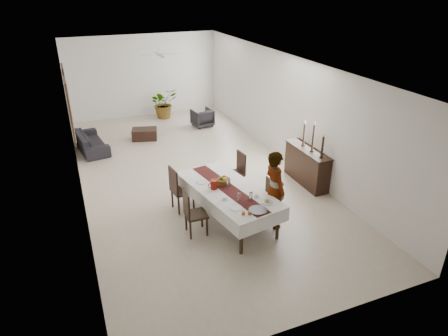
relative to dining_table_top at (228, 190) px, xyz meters
The scene contains 87 objects.
floor 2.73m from the dining_table_top, 91.42° to the left, with size 6.00×12.00×0.00m, color beige.
ceiling 3.57m from the dining_table_top, 91.42° to the left, with size 6.00×12.00×0.02m, color white.
wall_back 8.66m from the dining_table_top, 90.43° to the left, with size 6.00×0.02×3.20m, color white.
wall_front 3.48m from the dining_table_top, 91.10° to the right, with size 6.00×0.02×3.20m, color white.
wall_left 4.11m from the dining_table_top, 139.49° to the left, with size 0.02×12.00×3.20m, color white.
wall_right 4.02m from the dining_table_top, 41.73° to the left, with size 0.02×12.00×3.20m, color white.
dining_table_top is the anchor object (origin of this frame).
table_leg_fl 1.38m from the dining_table_top, 100.56° to the right, with size 0.08×0.08×0.75m, color black.
table_leg_fr 1.38m from the dining_table_top, 58.35° to the right, with size 0.08×0.08×0.75m, color black.
table_leg_bl 1.38m from the dining_table_top, 121.65° to the left, with size 0.08×0.08×0.75m, color black.
table_leg_br 1.38m from the dining_table_top, 79.44° to the left, with size 0.08×0.08×0.75m, color black.
tablecloth_top 0.03m from the dining_table_top, ahead, with size 1.27×2.78×0.01m, color white.
tablecloth_drape_left 0.64m from the dining_table_top, 169.45° to the right, with size 0.01×2.78×0.32m, color white.
tablecloth_drape_right 0.64m from the dining_table_top, 10.55° to the left, with size 0.01×2.78×0.32m, color white.
tablecloth_drape_near 1.39m from the dining_table_top, 79.45° to the right, with size 1.27×0.01×0.32m, color silver.
tablecloth_drape_far 1.39m from the dining_table_top, 100.55° to the left, with size 1.27×0.01×0.32m, color white.
table_runner 0.04m from the dining_table_top, ahead, with size 0.38×2.69×0.00m, color #541A18.
red_pitcher 0.35m from the dining_table_top, 159.58° to the left, with size 0.16×0.16×0.22m, color maroon.
pitcher_handle 0.42m from the dining_table_top, 166.42° to the left, with size 0.13×0.13×0.02m, color maroon.
wine_glass_near 0.72m from the dining_table_top, 68.99° to the right, with size 0.08×0.08×0.18m, color silver.
wine_glass_mid 0.62m from the dining_table_top, 89.76° to the right, with size 0.08×0.08×0.18m, color white.
wine_glass_far 0.15m from the dining_table_top, 55.55° to the left, with size 0.08×0.08×0.18m, color white.
teacup_right 0.73m from the dining_table_top, 52.89° to the right, with size 0.10×0.10×0.06m, color silver.
saucer_right 0.72m from the dining_table_top, 52.89° to the right, with size 0.16×0.16×0.01m, color white.
teacup_left 0.50m from the dining_table_top, 120.06° to the right, with size 0.10×0.10×0.06m, color white.
saucer_left 0.50m from the dining_table_top, 120.06° to the right, with size 0.16×0.16×0.01m, color white.
plate_near_right 1.03m from the dining_table_top, 59.32° to the right, with size 0.26×0.26×0.02m, color silver.
bread_near_right 1.03m from the dining_table_top, 59.32° to the right, with size 0.10×0.10×0.10m, color tan.
plate_near_left 0.87m from the dining_table_top, 101.26° to the right, with size 0.26×0.26×0.02m, color white.
plate_far_left 0.69m from the dining_table_top, 130.74° to the left, with size 0.26×0.26×0.02m, color silver.
serving_tray 1.13m from the dining_table_top, 79.45° to the right, with size 0.39×0.39×0.02m, color #3C3C40.
jam_jar_a 1.19m from the dining_table_top, 90.97° to the right, with size 0.07×0.07×0.08m, color #8C5114.
jam_jar_b 1.15m from the dining_table_top, 96.87° to the right, with size 0.07×0.07×0.08m, color #9C4E16.
fruit_basket 0.29m from the dining_table_top, 89.24° to the left, with size 0.32×0.32×0.11m, color brown.
fruit_red 0.35m from the dining_table_top, 84.04° to the left, with size 0.10×0.10×0.10m, color maroon.
fruit_green 0.35m from the dining_table_top, 98.50° to the left, with size 0.09×0.09×0.09m, color #568628.
fruit_yellow 0.28m from the dining_table_top, 86.51° to the left, with size 0.09×0.09×0.09m, color yellow.
chair_right_near_seat 0.90m from the dining_table_top, 14.99° to the right, with size 0.40×0.40×0.05m, color black.
chair_right_near_leg_fl 1.19m from the dining_table_top, 21.04° to the right, with size 0.04×0.04×0.40m, color black.
chair_right_near_leg_fr 1.12m from the dining_table_top, ahead, with size 0.04×0.04×0.40m, color black.
chair_right_near_leg_bl 0.95m from the dining_table_top, 31.01° to the right, with size 0.04×0.04×0.40m, color black.
chair_right_near_leg_br 0.86m from the dining_table_top, ahead, with size 0.04×0.04×0.40m, color black.
chair_right_near_back 1.01m from the dining_table_top, 11.93° to the right, with size 0.40×0.04×0.51m, color black.
chair_right_far_seat 1.54m from the dining_table_top, 60.56° to the left, with size 0.44×0.44×0.05m, color black.
chair_right_far_leg_fl 1.58m from the dining_table_top, 50.89° to the left, with size 0.04×0.04×0.43m, color black.
chair_right_far_leg_fr 1.84m from the dining_table_top, 59.16° to the left, with size 0.04×0.04×0.43m, color black.
chair_right_far_leg_bl 1.38m from the dining_table_top, 62.52° to the left, with size 0.04×0.04×0.43m, color black.
chair_right_far_leg_br 1.66m from the dining_table_top, 69.71° to the left, with size 0.04×0.04×0.43m, color black.
chair_right_far_back 1.62m from the dining_table_top, 54.84° to the left, with size 0.44×0.04×0.56m, color black.
chair_left_near_seat 0.94m from the dining_table_top, 163.56° to the right, with size 0.45×0.45×0.05m, color black.
chair_left_near_leg_fl 1.17m from the dining_table_top, behind, with size 0.05×0.05×0.45m, color black.
chair_left_near_leg_fr 1.26m from the dining_table_top, 157.61° to the right, with size 0.05×0.05×0.45m, color black.
chair_left_near_leg_bl 0.87m from the dining_table_top, behind, with size 0.05×0.05×0.45m, color black.
chair_left_near_leg_br 0.98m from the dining_table_top, 146.61° to the right, with size 0.05×0.05×0.45m, color black.
chair_left_near_back 1.09m from the dining_table_top, 167.02° to the right, with size 0.45×0.04×0.58m, color black.
chair_left_far_seat 1.22m from the dining_table_top, 134.19° to the left, with size 0.48×0.48×0.05m, color black.
chair_left_far_leg_fl 1.56m from the dining_table_top, 135.75° to the left, with size 0.05×0.05×0.47m, color black.
chair_left_far_leg_fr 1.30m from the dining_table_top, 147.56° to the left, with size 0.05×0.05×0.47m, color black.
chair_left_far_leg_bl 1.37m from the dining_table_top, 121.66° to the left, with size 0.05×0.05×0.47m, color black.
chair_left_far_leg_br 1.07m from the dining_table_top, 131.70° to the left, with size 0.05×0.05×0.47m, color black.
chair_left_far_back 1.33m from the dining_table_top, 141.71° to the left, with size 0.48×0.04×0.61m, color black.
woman 1.06m from the dining_table_top, 33.45° to the right, with size 0.66×0.43×1.81m, color gray.
sideboard_body 2.88m from the dining_table_top, 18.74° to the left, with size 0.43×1.61×0.96m, color black.
sideboard_top 2.87m from the dining_table_top, 18.74° to the left, with size 0.47×1.67×0.03m, color black.
candlestick_near_base 2.75m from the dining_table_top, ahead, with size 0.11×0.11×0.03m, color black.
candlestick_near_shaft 2.78m from the dining_table_top, ahead, with size 0.05×0.05×0.54m, color black.
candlestick_near_candle 2.86m from the dining_table_top, ahead, with size 0.04×0.04×0.09m, color silver.
candlestick_mid_base 2.83m from the dining_table_top, 15.65° to the left, with size 0.11×0.11×0.03m, color black.
candlestick_mid_shaft 2.88m from the dining_table_top, 15.65° to the left, with size 0.05×0.05×0.70m, color black.
candlestick_mid_candle 2.99m from the dining_table_top, 15.65° to the left, with size 0.04×0.04×0.09m, color beige.
candlestick_far_base 2.97m from the dining_table_top, 23.65° to the left, with size 0.11×0.11×0.03m, color black.
candlestick_far_shaft 3.01m from the dining_table_top, 23.65° to the left, with size 0.05×0.05×0.59m, color black.
candlestick_far_candle 3.09m from the dining_table_top, 23.65° to the left, with size 0.04×0.04×0.09m, color #EEE8CE.
sofa 6.15m from the dining_table_top, 114.43° to the left, with size 1.97×0.77×0.58m, color #242226.
armchair 6.62m from the dining_table_top, 75.83° to the left, with size 0.71×0.73×0.66m, color #2B282D.
coffee_table 5.94m from the dining_table_top, 96.97° to the left, with size 0.84×0.56×0.37m, color black.
potted_plant 8.00m from the dining_table_top, 86.15° to the left, with size 1.08×0.93×1.19m, color #234F1F.
mirror_frame_near 5.75m from the dining_table_top, 122.12° to the left, with size 0.06×1.05×1.85m, color black.
mirror_glass_near 5.73m from the dining_table_top, 121.82° to the left, with size 0.01×0.90×1.70m, color silver.
mirror_frame_far 7.60m from the dining_table_top, 113.61° to the left, with size 0.06×1.05×1.85m, color black.
mirror_glass_far 7.58m from the dining_table_top, 113.37° to the left, with size 0.01×0.90×1.70m, color silver.
fan_rod 6.08m from the dining_table_top, 90.66° to the left, with size 0.04×0.04×0.20m, color white.
fan_hub 6.01m from the dining_table_top, 90.66° to the left, with size 0.16×0.16×0.08m, color silver.
fan_blade_n 6.33m from the dining_table_top, 90.62° to the left, with size 0.10×0.55×0.01m, color white.
fan_blade_s 5.68m from the dining_table_top, 90.70° to the left, with size 0.10×0.55×0.01m, color silver.
fan_blade_e 6.01m from the dining_table_top, 87.09° to the left, with size 0.55×0.10×0.01m, color silver.
fan_blade_w 6.02m from the dining_table_top, 94.22° to the left, with size 0.55×0.10×0.01m, color white.
Camera 1 is at (-3.01, -9.95, 5.13)m, focal length 32.00 mm.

